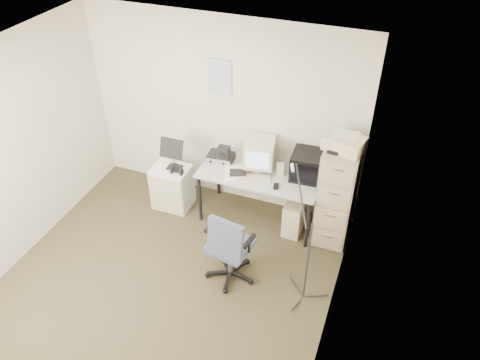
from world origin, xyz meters
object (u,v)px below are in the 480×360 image
(filing_cabinet, at_px, (337,193))
(desk, at_px, (260,196))
(side_cart, at_px, (172,187))
(office_chair, at_px, (230,244))

(filing_cabinet, xyz_separation_m, desk, (-0.95, -0.03, -0.29))
(side_cart, bearing_deg, office_chair, -37.72)
(filing_cabinet, relative_size, side_cart, 2.17)
(office_chair, bearing_deg, desk, 100.11)
(desk, bearing_deg, side_cart, -172.92)
(side_cart, bearing_deg, desk, 6.92)
(desk, distance_m, office_chair, 1.07)
(desk, relative_size, side_cart, 2.50)
(filing_cabinet, relative_size, desk, 0.87)
(filing_cabinet, bearing_deg, desk, -178.19)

